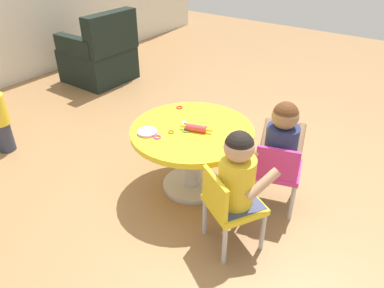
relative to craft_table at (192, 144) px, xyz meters
name	(u,v)px	position (x,y,z in m)	size (l,w,h in m)	color
ground_plane	(192,186)	(0.00, 0.00, -0.38)	(10.00, 10.00, 0.00)	#9E7247
craft_table	(192,144)	(0.00, 0.00, 0.00)	(0.86, 0.86, 0.50)	silver
child_chair_left	(229,205)	(-0.34, -0.51, -0.07)	(0.41, 0.41, 0.54)	#B7B7BC
seated_child_left	(238,172)	(-0.30, -0.53, 0.16)	(0.43, 0.41, 0.51)	#3F4772
child_chair_right	(277,171)	(0.14, -0.59, -0.07)	(0.37, 0.37, 0.54)	#B7B7BC
seated_child_right	(282,139)	(0.18, -0.58, 0.16)	(0.41, 0.36, 0.51)	#3F4772
armchair_dark	(100,56)	(1.09, 2.15, -0.07)	(0.72, 0.73, 0.85)	black
rolling_pin	(196,128)	(-0.01, -0.04, 0.15)	(0.09, 0.23, 0.05)	#D83F3F
craft_scissors	(187,127)	(0.00, 0.04, 0.13)	(0.12, 0.14, 0.01)	silver
playdough_blob_0	(147,132)	(-0.23, 0.21, 0.13)	(0.14, 0.14, 0.02)	#CC99E5
cookie_cutter_0	(171,132)	(-0.12, 0.09, 0.13)	(0.05, 0.05, 0.01)	orange
cookie_cutter_1	(186,130)	(-0.05, 0.01, 0.13)	(0.05, 0.05, 0.01)	#4CB259
cookie_cutter_2	(157,137)	(-0.23, 0.12, 0.13)	(0.05, 0.05, 0.01)	#D83FA5
cookie_cutter_3	(179,107)	(0.21, 0.27, 0.13)	(0.05, 0.05, 0.01)	red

